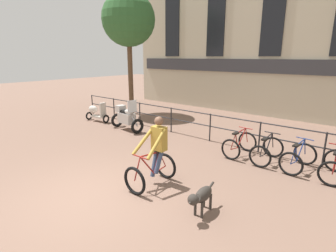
# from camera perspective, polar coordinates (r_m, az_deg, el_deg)

# --- Properties ---
(ground_plane) EXTENTS (60.00, 60.00, 0.00)m
(ground_plane) POSITION_cam_1_polar(r_m,az_deg,el_deg) (6.49, -16.44, -14.20)
(ground_plane) COLOR #7A5B4C
(canal_railing) EXTENTS (15.05, 0.05, 1.05)m
(canal_railing) POSITION_cam_1_polar(r_m,az_deg,el_deg) (9.82, 9.18, 0.69)
(canal_railing) COLOR #232326
(canal_railing) RESTS_ON ground_plane
(building_facade) EXTENTS (18.00, 0.72, 11.44)m
(building_facade) POSITION_cam_1_polar(r_m,az_deg,el_deg) (15.04, 22.65, 23.85)
(building_facade) COLOR #BCB299
(building_facade) RESTS_ON ground_plane
(cyclist_with_bike) EXTENTS (0.69, 1.18, 1.70)m
(cyclist_with_bike) POSITION_cam_1_polar(r_m,az_deg,el_deg) (6.43, -2.94, -6.35)
(cyclist_with_bike) COLOR black
(cyclist_with_bike) RESTS_ON ground_plane
(dog) EXTENTS (0.28, 1.02, 0.59)m
(dog) POSITION_cam_1_polar(r_m,az_deg,el_deg) (5.42, 7.22, -14.94)
(dog) COLOR #332D28
(dog) RESTS_ON ground_plane
(parked_motorcycle) EXTENTS (1.66, 0.79, 1.35)m
(parked_motorcycle) POSITION_cam_1_polar(r_m,az_deg,el_deg) (11.37, -9.04, 1.89)
(parked_motorcycle) COLOR black
(parked_motorcycle) RESTS_ON ground_plane
(parked_bicycle_near_lamp) EXTENTS (0.74, 1.15, 0.86)m
(parked_bicycle_near_lamp) POSITION_cam_1_polar(r_m,az_deg,el_deg) (8.70, 15.27, -3.93)
(parked_bicycle_near_lamp) COLOR black
(parked_bicycle_near_lamp) RESTS_ON ground_plane
(parked_bicycle_mid_left) EXTENTS (0.67, 1.12, 0.86)m
(parked_bicycle_mid_left) POSITION_cam_1_polar(r_m,az_deg,el_deg) (8.40, 20.69, -5.07)
(parked_bicycle_mid_left) COLOR black
(parked_bicycle_mid_left) RESTS_ON ground_plane
(parked_bicycle_mid_right) EXTENTS (0.77, 1.17, 0.86)m
(parked_bicycle_mid_right) POSITION_cam_1_polar(r_m,az_deg,el_deg) (8.19, 26.48, -6.23)
(parked_bicycle_mid_right) COLOR black
(parked_bicycle_mid_right) RESTS_ON ground_plane
(parked_bicycle_far_end) EXTENTS (0.72, 1.14, 0.86)m
(parked_bicycle_far_end) POSITION_cam_1_polar(r_m,az_deg,el_deg) (8.06, 32.54, -7.37)
(parked_bicycle_far_end) COLOR black
(parked_bicycle_far_end) RESTS_ON ground_plane
(parked_scooter) EXTENTS (1.32, 0.55, 0.96)m
(parked_scooter) POSITION_cam_1_polar(r_m,az_deg,el_deg) (13.26, -15.33, 2.95)
(parked_scooter) COLOR black
(parked_scooter) RESTS_ON ground_plane
(tree_canalside_left) EXTENTS (2.76, 2.76, 6.32)m
(tree_canalside_left) POSITION_cam_1_polar(r_m,az_deg,el_deg) (14.67, -8.59, 21.87)
(tree_canalside_left) COLOR brown
(tree_canalside_left) RESTS_ON ground_plane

